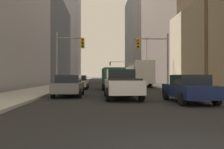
% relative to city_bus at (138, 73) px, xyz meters
% --- Properties ---
extents(sidewalk_left, '(3.80, 160.00, 0.15)m').
position_rel_city_bus_xyz_m(sidewalk_left, '(-11.31, 20.57, -1.85)').
color(sidewalk_left, '#9E9E99').
rests_on(sidewalk_left, ground).
extents(sidewalk_right, '(3.80, 160.00, 0.15)m').
position_rel_city_bus_xyz_m(sidewalk_right, '(2.96, 20.57, -1.85)').
color(sidewalk_right, '#9E9E99').
rests_on(sidewalk_right, ground).
extents(city_bus, '(2.67, 11.52, 3.40)m').
position_rel_city_bus_xyz_m(city_bus, '(0.00, 0.00, 0.00)').
color(city_bus, silver).
rests_on(city_bus, ground).
extents(pickup_truck_white, '(2.20, 5.44, 1.90)m').
position_rel_city_bus_xyz_m(pickup_truck_white, '(-4.19, -18.02, -1.00)').
color(pickup_truck_white, white).
rests_on(pickup_truck_white, ground).
extents(cargo_van_green, '(2.17, 5.27, 2.26)m').
position_rel_city_bus_xyz_m(cargo_van_green, '(-4.25, -9.38, -0.64)').
color(cargo_van_green, '#195938').
rests_on(cargo_van_green, ground).
extents(sedan_navy, '(1.95, 4.22, 1.52)m').
position_rel_city_bus_xyz_m(sedan_navy, '(-0.78, -20.75, -1.16)').
color(sedan_navy, '#141E4C').
rests_on(sedan_navy, ground).
extents(sedan_grey, '(1.95, 4.23, 1.52)m').
position_rel_city_bus_xyz_m(sedan_grey, '(-7.80, -16.57, -1.16)').
color(sedan_grey, slate).
rests_on(sedan_grey, ground).
extents(sedan_beige, '(1.95, 4.24, 1.52)m').
position_rel_city_bus_xyz_m(sedan_beige, '(-7.81, -7.42, -1.16)').
color(sedan_beige, '#C6B793').
rests_on(sedan_beige, ground).
extents(traffic_signal_near_left, '(2.94, 0.44, 6.00)m').
position_rel_city_bus_xyz_m(traffic_signal_near_left, '(-8.79, -9.19, 2.07)').
color(traffic_signal_near_left, gray).
rests_on(traffic_signal_near_left, ground).
extents(traffic_signal_near_right, '(3.49, 0.44, 6.00)m').
position_rel_city_bus_xyz_m(traffic_signal_near_right, '(0.19, -9.19, 2.10)').
color(traffic_signal_near_right, gray).
rests_on(traffic_signal_near_right, ground).
extents(traffic_signal_far_right, '(4.44, 0.44, 6.00)m').
position_rel_city_bus_xyz_m(traffic_signal_far_right, '(-0.25, 29.74, 2.14)').
color(traffic_signal_far_right, gray).
rests_on(traffic_signal_far_right, ground).
extents(utility_pole_right, '(2.20, 0.28, 10.26)m').
position_rel_city_bus_xyz_m(utility_pole_right, '(3.34, -14.34, 3.48)').
color(utility_pole_right, brown).
rests_on(utility_pole_right, ground).
extents(street_lamp_right, '(2.10, 0.32, 7.50)m').
position_rel_city_bus_xyz_m(street_lamp_right, '(1.44, 1.98, 2.58)').
color(street_lamp_right, gray).
rests_on(street_lamp_right, ground).
extents(building_left_mid_office, '(17.19, 28.63, 19.75)m').
position_rel_city_bus_xyz_m(building_left_mid_office, '(-22.81, 21.71, 7.94)').
color(building_left_mid_office, '#4C515B').
rests_on(building_left_mid_office, ground).
extents(building_left_far_tower, '(19.01, 29.51, 53.42)m').
position_rel_city_bus_xyz_m(building_left_far_tower, '(-23.80, 63.54, 24.78)').
color(building_left_far_tower, '#93939E').
rests_on(building_left_far_tower, ground).
extents(building_right_mid_block, '(21.48, 28.40, 26.93)m').
position_rel_city_bus_xyz_m(building_right_mid_block, '(16.89, 15.03, 11.54)').
color(building_right_mid_block, '#66564C').
rests_on(building_right_mid_block, ground).
extents(building_right_far_highrise, '(21.50, 22.31, 53.18)m').
position_rel_city_bus_xyz_m(building_right_far_highrise, '(16.87, 57.30, 24.66)').
color(building_right_far_highrise, '#93939E').
rests_on(building_right_far_highrise, ground).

